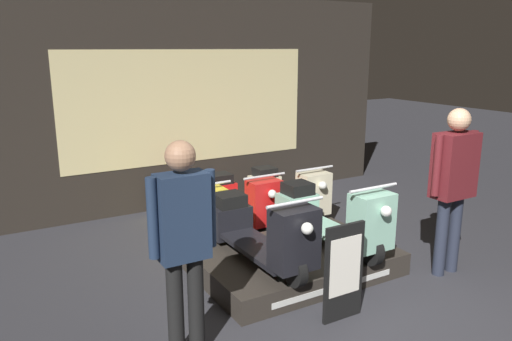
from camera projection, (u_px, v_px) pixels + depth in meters
The scene contains 11 objects.
ground_plane at pixel (381, 328), 4.45m from camera, with size 30.00×30.00×0.00m, color #2D2D33.
shop_wall_back at pixel (190, 103), 7.62m from camera, with size 7.14×0.09×3.20m.
display_platform at pixel (295, 262), 5.52m from camera, with size 2.11×1.39×0.25m.
scooter_display_left at pixel (259, 231), 5.16m from camera, with size 0.61×1.75×0.84m.
scooter_display_right at pixel (331, 216), 5.63m from camera, with size 0.61×1.75×0.84m.
scooter_backrow_0 at pixel (189, 209), 6.67m from camera, with size 0.61×1.75×0.84m.
scooter_backrow_1 at pixel (241, 200), 7.06m from camera, with size 0.61×1.75×0.84m.
scooter_backrow_2 at pixel (288, 192), 7.45m from camera, with size 0.61×1.75×0.84m.
person_left_browsing at pixel (183, 235), 3.80m from camera, with size 0.55×0.23×1.77m.
person_right_browsing at pixel (454, 176), 5.28m from camera, with size 0.63×0.26×1.82m.
price_sign_board at pixel (344, 272), 4.49m from camera, with size 0.42×0.04×0.92m.
Camera 1 is at (-2.97, -2.87, 2.43)m, focal length 35.00 mm.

